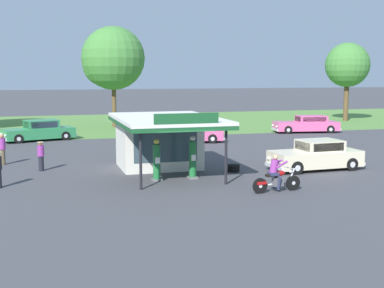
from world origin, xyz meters
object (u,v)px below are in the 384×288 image
Objects in this scene: gas_pump_nearside at (157,162)px; featured_classic_sedan at (316,156)px; spare_tire_stack at (234,168)px; bystander_standing_back_lot at (2,149)px; parked_car_back_row_centre_left at (307,125)px; motorcycle_with_rider at (276,176)px; parked_car_back_row_centre at (39,131)px; gas_pump_offside at (193,159)px; bystander_leaning_by_kiosk at (41,155)px; parked_car_back_row_right at (187,133)px.

featured_classic_sedan is at bearing 3.29° from gas_pump_nearside.
bystander_standing_back_lot is at bearing 154.43° from spare_tire_stack.
featured_classic_sedan is 0.86× the size of parked_car_back_row_centre_left.
motorcycle_with_rider is 0.40× the size of parked_car_back_row_centre.
parked_car_back_row_centre_left is (8.02, 15.63, -0.04)m from featured_classic_sedan.
bystander_standing_back_lot is (-8.79, 6.47, -0.05)m from gas_pump_offside.
bystander_leaning_by_kiosk is (-6.81, 4.02, -0.14)m from gas_pump_offside.
parked_car_back_row_right reaches higher than spare_tire_stack.
motorcycle_with_rider is at bearing -89.14° from spare_tire_stack.
bystander_standing_back_lot is (-7.08, 6.47, -0.01)m from gas_pump_nearside.
bystander_standing_back_lot is at bearing 128.99° from bystander_leaning_by_kiosk.
bystander_leaning_by_kiosk is (-9.35, 7.67, 0.14)m from motorcycle_with_rider.
gas_pump_nearside is at bearing 139.33° from motorcycle_with_rider.
parked_car_back_row_centre_left is (12.22, 19.77, 0.01)m from motorcycle_with_rider.
gas_pump_nearside is at bearing -38.26° from bystander_leaning_by_kiosk.
bystander_standing_back_lot is 12.50m from spare_tire_stack.
spare_tire_stack is at bearing -129.27° from parked_car_back_row_centre_left.
bystander_leaning_by_kiosk is (-21.57, -12.10, 0.13)m from parked_car_back_row_centre_left.
gas_pump_nearside is at bearing -111.43° from parked_car_back_row_right.
featured_classic_sedan is 12.77m from parked_car_back_row_right.
gas_pump_offside reaches higher than bystander_standing_back_lot.
parked_car_back_row_centre is at bearing 79.46° from bystander_standing_back_lot.
gas_pump_offside is 1.22× the size of bystander_standing_back_lot.
spare_tire_stack is at bearing 23.65° from gas_pump_offside.
spare_tire_stack is at bearing 172.09° from featured_classic_sedan.
parked_car_back_row_centre is at bearing 90.31° from bystander_leaning_by_kiosk.
motorcycle_with_rider is 12.09m from bystander_leaning_by_kiosk.
parked_car_back_row_centre is at bearing 107.12° from gas_pump_nearside.
featured_classic_sedan is 17.57m from parked_car_back_row_centre_left.
gas_pump_nearside reaches higher than spare_tire_stack.
parked_car_back_row_right is 13.64m from bystander_standing_back_lot.
gas_pump_nearside reaches higher than featured_classic_sedan.
motorcycle_with_rider is 0.42× the size of parked_car_back_row_right.
motorcycle_with_rider is 0.45× the size of featured_classic_sedan.
parked_car_back_row_centre is at bearing 129.92° from featured_classic_sedan.
bystander_leaning_by_kiosk is (-13.55, 3.53, 0.09)m from featured_classic_sedan.
spare_tire_stack is (-0.07, 4.73, -0.47)m from motorcycle_with_rider.
featured_classic_sedan is 0.92× the size of parked_car_back_row_right.
parked_car_back_row_centre reaches higher than parked_car_back_row_right.
parked_car_back_row_centre_left is at bearing 62.83° from featured_classic_sedan.
gas_pump_offside is 0.41× the size of featured_classic_sedan.
parked_car_back_row_centre is at bearing 158.64° from parked_car_back_row_right.
parked_car_back_row_centre is 3.29× the size of bystander_standing_back_lot.
bystander_leaning_by_kiosk is at bearing -150.71° from parked_car_back_row_centre_left.
parked_car_back_row_centre is at bearing 178.30° from parked_car_back_row_centre_left.
parked_car_back_row_right is (0.76, 16.43, 0.00)m from motorcycle_with_rider.
gas_pump_nearside is 8.47m from featured_classic_sedan.
gas_pump_offside reaches higher than featured_classic_sedan.
gas_pump_offside is 2.79m from spare_tire_stack.
bystander_standing_back_lot reaches higher than parked_car_back_row_centre_left.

